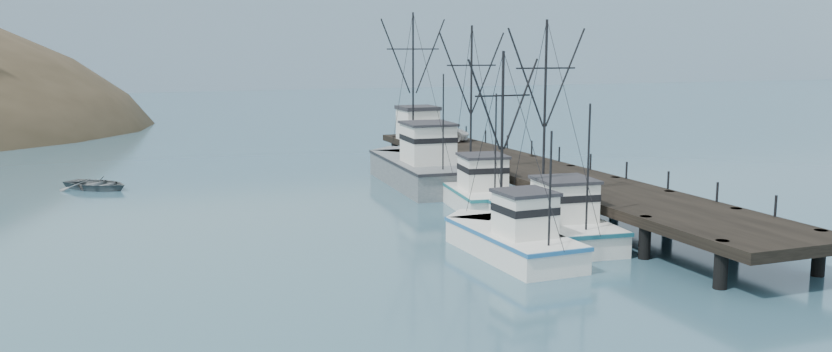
{
  "coord_description": "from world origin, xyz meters",
  "views": [
    {
      "loc": [
        -11.31,
        -29.26,
        9.72
      ],
      "look_at": [
        4.55,
        12.69,
        2.5
      ],
      "focal_mm": 35.0,
      "sensor_mm": 36.0,
      "label": 1
    }
  ],
  "objects": [
    {
      "name": "pickup_truck",
      "position": [
        13.38,
        31.76,
        2.79
      ],
      "size": [
        6.17,
        4.2,
        1.57
      ],
      "primitive_type": "imported",
      "rotation": [
        0.0,
        0.0,
        1.26
      ],
      "color": "silver",
      "rests_on": "pier"
    },
    {
      "name": "ground",
      "position": [
        0.0,
        0.0,
        0.0
      ],
      "size": [
        400.0,
        400.0,
        0.0
      ],
      "primitive_type": "plane",
      "color": "#2F5469",
      "rests_on": "ground"
    },
    {
      "name": "motorboat",
      "position": [
        -12.45,
        29.65,
        0.0
      ],
      "size": [
        5.94,
        5.9,
        1.01
      ],
      "primitive_type": "imported",
      "rotation": [
        0.0,
        0.0,
        0.8
      ],
      "color": "#5A6064",
      "rests_on": "ground"
    },
    {
      "name": "distant_ridge",
      "position": [
        10.0,
        170.0,
        0.0
      ],
      "size": [
        360.0,
        40.0,
        26.0
      ],
      "primitive_type": "cube",
      "color": "#9EB2C6",
      "rests_on": "ground"
    },
    {
      "name": "trawler_far",
      "position": [
        9.59,
        15.67,
        0.82
      ],
      "size": [
        4.8,
        11.09,
        11.31
      ],
      "color": "white",
      "rests_on": "ground"
    },
    {
      "name": "work_vessel",
      "position": [
        8.88,
        23.52,
        1.23
      ],
      "size": [
        5.13,
        14.68,
        12.39
      ],
      "color": "slate",
      "rests_on": "ground"
    },
    {
      "name": "pier_shed",
      "position": [
        12.5,
        33.29,
        3.42
      ],
      "size": [
        3.0,
        3.2,
        2.8
      ],
      "color": "silver",
      "rests_on": "pier"
    },
    {
      "name": "pier",
      "position": [
        14.0,
        16.0,
        1.69
      ],
      "size": [
        6.0,
        44.0,
        2.0
      ],
      "color": "black",
      "rests_on": "ground"
    },
    {
      "name": "trawler_near",
      "position": [
        9.53,
        6.34,
        0.82
      ],
      "size": [
        4.59,
        11.3,
        11.39
      ],
      "color": "white",
      "rests_on": "ground"
    },
    {
      "name": "trawler_mid",
      "position": [
        5.86,
        3.77,
        0.82
      ],
      "size": [
        3.56,
        9.69,
        9.84
      ],
      "color": "white",
      "rests_on": "ground"
    }
  ]
}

